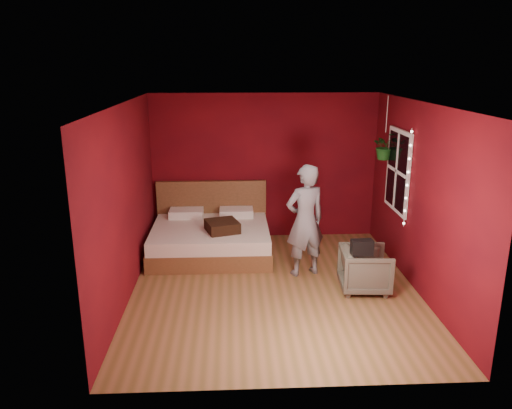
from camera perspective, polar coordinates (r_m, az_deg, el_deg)
name	(u,v)px	position (r m, az deg, el deg)	size (l,w,h in m)	color
floor	(274,288)	(7.22, 2.09, -9.57)	(4.50, 4.50, 0.00)	brown
room_walls	(275,174)	(6.67, 2.24, 3.55)	(4.04, 4.54, 2.62)	maroon
window	(398,171)	(7.98, 15.88, 3.72)	(0.05, 0.97, 1.27)	white
fairy_lights	(408,179)	(7.48, 16.95, 2.85)	(0.04, 0.04, 1.45)	silver
bed	(211,237)	(8.45, -5.19, -3.66)	(1.95, 1.66, 1.07)	brown
person	(305,221)	(7.42, 5.63, -1.84)	(0.62, 0.41, 1.70)	slate
armchair	(365,269)	(7.22, 12.37, -7.25)	(0.66, 0.68, 0.62)	#595547
handbag	(362,247)	(6.85, 12.01, -4.80)	(0.29, 0.14, 0.21)	black
throw_pillow	(222,226)	(8.02, -3.89, -2.49)	(0.48, 0.48, 0.17)	#331A11
hanging_plant	(385,146)	(8.32, 14.50, 6.50)	(0.49, 0.46, 1.01)	silver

